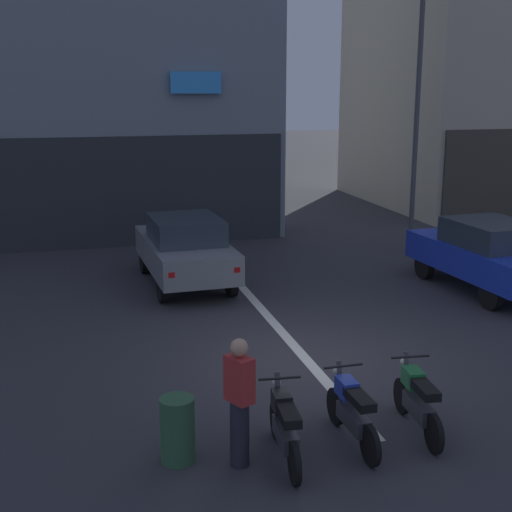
{
  "coord_description": "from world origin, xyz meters",
  "views": [
    {
      "loc": [
        -3.79,
        -10.85,
        4.63
      ],
      "look_at": [
        -0.37,
        2.0,
        1.4
      ],
      "focal_mm": 49.59,
      "sensor_mm": 36.0,
      "label": 1
    }
  ],
  "objects_px": {
    "street_lamp": "(418,97)",
    "person_by_motorcycles": "(239,402)",
    "car_blue_parked_kerbside": "(487,253)",
    "motorcycle_black_row_leftmost": "(284,425)",
    "motorcycle_blue_row_left_mid": "(352,411)",
    "car_grey_crossing_near": "(185,248)",
    "trash_bin": "(178,430)",
    "motorcycle_green_row_centre": "(417,400)"
  },
  "relations": [
    {
      "from": "car_grey_crossing_near",
      "to": "car_blue_parked_kerbside",
      "type": "xyz_separation_m",
      "value": [
        6.59,
        -2.28,
        0.0
      ]
    },
    {
      "from": "car_grey_crossing_near",
      "to": "motorcycle_blue_row_left_mid",
      "type": "xyz_separation_m",
      "value": [
        0.87,
        -8.16,
        -0.43
      ]
    },
    {
      "from": "motorcycle_black_row_leftmost",
      "to": "trash_bin",
      "type": "relative_size",
      "value": 1.96
    },
    {
      "from": "street_lamp",
      "to": "motorcycle_green_row_centre",
      "type": "bearing_deg",
      "value": -116.45
    },
    {
      "from": "car_grey_crossing_near",
      "to": "motorcycle_green_row_centre",
      "type": "relative_size",
      "value": 2.5
    },
    {
      "from": "car_grey_crossing_near",
      "to": "motorcycle_green_row_centre",
      "type": "bearing_deg",
      "value": -77.1
    },
    {
      "from": "motorcycle_black_row_leftmost",
      "to": "street_lamp",
      "type": "bearing_deg",
      "value": 55.72
    },
    {
      "from": "street_lamp",
      "to": "person_by_motorcycles",
      "type": "relative_size",
      "value": 4.27
    },
    {
      "from": "motorcycle_black_row_leftmost",
      "to": "motorcycle_blue_row_left_mid",
      "type": "distance_m",
      "value": 1.0
    },
    {
      "from": "motorcycle_green_row_centre",
      "to": "trash_bin",
      "type": "relative_size",
      "value": 1.96
    },
    {
      "from": "car_grey_crossing_near",
      "to": "street_lamp",
      "type": "bearing_deg",
      "value": 14.2
    },
    {
      "from": "street_lamp",
      "to": "person_by_motorcycles",
      "type": "xyz_separation_m",
      "value": [
        -7.42,
        -10.03,
        -3.46
      ]
    },
    {
      "from": "person_by_motorcycles",
      "to": "trash_bin",
      "type": "relative_size",
      "value": 1.96
    },
    {
      "from": "car_grey_crossing_near",
      "to": "motorcycle_black_row_leftmost",
      "type": "height_order",
      "value": "car_grey_crossing_near"
    },
    {
      "from": "car_blue_parked_kerbside",
      "to": "motorcycle_black_row_leftmost",
      "type": "xyz_separation_m",
      "value": [
        -6.71,
        -6.05,
        -0.43
      ]
    },
    {
      "from": "motorcycle_blue_row_left_mid",
      "to": "trash_bin",
      "type": "height_order",
      "value": "motorcycle_blue_row_left_mid"
    },
    {
      "from": "car_blue_parked_kerbside",
      "to": "person_by_motorcycles",
      "type": "xyz_separation_m",
      "value": [
        -7.29,
        -6.05,
        -0.03
      ]
    },
    {
      "from": "trash_bin",
      "to": "person_by_motorcycles",
      "type": "bearing_deg",
      "value": -22.37
    },
    {
      "from": "car_blue_parked_kerbside",
      "to": "motorcycle_green_row_centre",
      "type": "height_order",
      "value": "car_blue_parked_kerbside"
    },
    {
      "from": "motorcycle_blue_row_left_mid",
      "to": "trash_bin",
      "type": "bearing_deg",
      "value": 176.84
    },
    {
      "from": "car_blue_parked_kerbside",
      "to": "person_by_motorcycles",
      "type": "distance_m",
      "value": 9.48
    },
    {
      "from": "trash_bin",
      "to": "car_grey_crossing_near",
      "type": "bearing_deg",
      "value": 79.93
    },
    {
      "from": "street_lamp",
      "to": "person_by_motorcycles",
      "type": "distance_m",
      "value": 12.95
    },
    {
      "from": "trash_bin",
      "to": "street_lamp",
      "type": "bearing_deg",
      "value": 50.07
    },
    {
      "from": "street_lamp",
      "to": "motorcycle_blue_row_left_mid",
      "type": "height_order",
      "value": "street_lamp"
    },
    {
      "from": "street_lamp",
      "to": "motorcycle_blue_row_left_mid",
      "type": "distance_m",
      "value": 12.1
    },
    {
      "from": "car_blue_parked_kerbside",
      "to": "motorcycle_green_row_centre",
      "type": "bearing_deg",
      "value": -129.25
    },
    {
      "from": "car_grey_crossing_near",
      "to": "person_by_motorcycles",
      "type": "height_order",
      "value": "person_by_motorcycles"
    },
    {
      "from": "street_lamp",
      "to": "motorcycle_green_row_centre",
      "type": "height_order",
      "value": "street_lamp"
    },
    {
      "from": "car_grey_crossing_near",
      "to": "trash_bin",
      "type": "relative_size",
      "value": 4.91
    },
    {
      "from": "motorcycle_green_row_centre",
      "to": "trash_bin",
      "type": "bearing_deg",
      "value": 179.05
    },
    {
      "from": "street_lamp",
      "to": "person_by_motorcycles",
      "type": "bearing_deg",
      "value": -126.47
    },
    {
      "from": "car_blue_parked_kerbside",
      "to": "motorcycle_green_row_centre",
      "type": "xyz_separation_m",
      "value": [
        -4.74,
        -5.81,
        -0.43
      ]
    },
    {
      "from": "person_by_motorcycles",
      "to": "motorcycle_black_row_leftmost",
      "type": "bearing_deg",
      "value": 0.51
    },
    {
      "from": "person_by_motorcycles",
      "to": "trash_bin",
      "type": "height_order",
      "value": "person_by_motorcycles"
    },
    {
      "from": "car_blue_parked_kerbside",
      "to": "street_lamp",
      "type": "xyz_separation_m",
      "value": [
        0.12,
        3.98,
        3.43
      ]
    },
    {
      "from": "motorcycle_black_row_leftmost",
      "to": "motorcycle_blue_row_left_mid",
      "type": "height_order",
      "value": "same"
    },
    {
      "from": "street_lamp",
      "to": "person_by_motorcycles",
      "type": "height_order",
      "value": "street_lamp"
    },
    {
      "from": "street_lamp",
      "to": "car_grey_crossing_near",
      "type": "bearing_deg",
      "value": -165.8
    },
    {
      "from": "car_blue_parked_kerbside",
      "to": "person_by_motorcycles",
      "type": "relative_size",
      "value": 2.52
    },
    {
      "from": "motorcycle_blue_row_left_mid",
      "to": "motorcycle_black_row_leftmost",
      "type": "bearing_deg",
      "value": -170.28
    },
    {
      "from": "car_grey_crossing_near",
      "to": "motorcycle_green_row_centre",
      "type": "xyz_separation_m",
      "value": [
        1.85,
        -8.09,
        -0.43
      ]
    }
  ]
}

